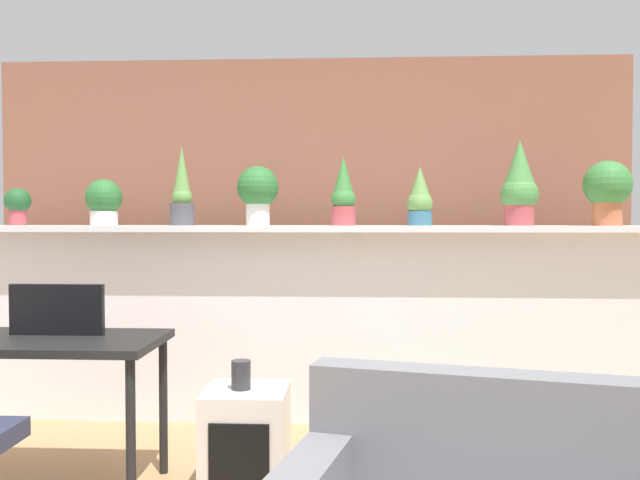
# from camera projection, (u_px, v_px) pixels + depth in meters

# --- Properties ---
(divider_wall) EXTENTS (4.63, 0.16, 1.24)m
(divider_wall) POSITION_uv_depth(u_px,v_px,m) (304.00, 326.00, 4.31)
(divider_wall) COLOR silver
(divider_wall) RESTS_ON ground
(plant_shelf) EXTENTS (4.63, 0.40, 0.04)m
(plant_shelf) POSITION_uv_depth(u_px,v_px,m) (304.00, 229.00, 4.25)
(plant_shelf) COLOR silver
(plant_shelf) RESTS_ON divider_wall
(brick_wall_behind) EXTENTS (4.63, 0.10, 2.50)m
(brick_wall_behind) POSITION_uv_depth(u_px,v_px,m) (310.00, 229.00, 4.89)
(brick_wall_behind) COLOR #935B47
(brick_wall_behind) RESTS_ON ground
(potted_plant_0) EXTENTS (0.17, 0.17, 0.25)m
(potted_plant_0) POSITION_uv_depth(u_px,v_px,m) (18.00, 204.00, 4.36)
(potted_plant_0) COLOR #B7474C
(potted_plant_0) RESTS_ON plant_shelf
(potted_plant_1) EXTENTS (0.24, 0.24, 0.30)m
(potted_plant_1) POSITION_uv_depth(u_px,v_px,m) (104.00, 201.00, 4.32)
(potted_plant_1) COLOR silver
(potted_plant_1) RESTS_ON plant_shelf
(potted_plant_2) EXTENTS (0.16, 0.16, 0.52)m
(potted_plant_2) POSITION_uv_depth(u_px,v_px,m) (182.00, 193.00, 4.28)
(potted_plant_2) COLOR #4C4C51
(potted_plant_2) RESTS_ON plant_shelf
(potted_plant_3) EXTENTS (0.27, 0.27, 0.39)m
(potted_plant_3) POSITION_uv_depth(u_px,v_px,m) (258.00, 191.00, 4.30)
(potted_plant_3) COLOR silver
(potted_plant_3) RESTS_ON plant_shelf
(potted_plant_4) EXTENTS (0.16, 0.16, 0.45)m
(potted_plant_4) POSITION_uv_depth(u_px,v_px,m) (343.00, 194.00, 4.21)
(potted_plant_4) COLOR #B7474C
(potted_plant_4) RESTS_ON plant_shelf
(potted_plant_5) EXTENTS (0.16, 0.16, 0.38)m
(potted_plant_5) POSITION_uv_depth(u_px,v_px,m) (420.00, 199.00, 4.22)
(potted_plant_5) COLOR #386B84
(potted_plant_5) RESTS_ON plant_shelf
(potted_plant_6) EXTENTS (0.24, 0.24, 0.55)m
(potted_plant_6) POSITION_uv_depth(u_px,v_px,m) (519.00, 185.00, 4.19)
(potted_plant_6) COLOR #B7474C
(potted_plant_6) RESTS_ON plant_shelf
(potted_plant_7) EXTENTS (0.30, 0.30, 0.41)m
(potted_plant_7) POSITION_uv_depth(u_px,v_px,m) (607.00, 189.00, 4.11)
(potted_plant_7) COLOR #C66B42
(potted_plant_7) RESTS_ON plant_shelf
(desk) EXTENTS (1.10, 0.60, 0.75)m
(desk) POSITION_uv_depth(u_px,v_px,m) (46.00, 355.00, 3.19)
(desk) COLOR black
(desk) RESTS_ON ground
(tv_monitor) EXTENTS (0.47, 0.04, 0.25)m
(tv_monitor) POSITION_uv_depth(u_px,v_px,m) (57.00, 310.00, 3.26)
(tv_monitor) COLOR black
(tv_monitor) RESTS_ON desk
(side_cube_shelf) EXTENTS (0.40, 0.41, 0.50)m
(side_cube_shelf) POSITION_uv_depth(u_px,v_px,m) (246.00, 440.00, 3.20)
(side_cube_shelf) COLOR silver
(side_cube_shelf) RESTS_ON ground
(vase_on_shelf) EXTENTS (0.09, 0.09, 0.14)m
(vase_on_shelf) POSITION_uv_depth(u_px,v_px,m) (241.00, 375.00, 3.19)
(vase_on_shelf) COLOR #2D2D33
(vase_on_shelf) RESTS_ON side_cube_shelf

